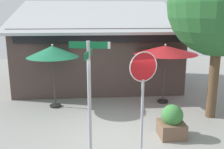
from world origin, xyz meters
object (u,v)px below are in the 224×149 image
object	(u,v)px
patio_umbrella_forest_green_left	(53,52)
sidewalk_planter	(172,122)
street_sign_post	(89,87)
stop_sign	(143,85)
patio_umbrella_crimson_center	(165,50)

from	to	relation	value
patio_umbrella_forest_green_left	sidewalk_planter	world-z (taller)	patio_umbrella_forest_green_left
street_sign_post	stop_sign	xyz separation A→B (m)	(1.32, -0.02, 0.04)
stop_sign	patio_umbrella_crimson_center	world-z (taller)	stop_sign
sidewalk_planter	patio_umbrella_forest_green_left	bearing A→B (deg)	142.60
street_sign_post	sidewalk_planter	bearing A→B (deg)	18.96
street_sign_post	patio_umbrella_forest_green_left	size ratio (longest dim) A/B	1.19
patio_umbrella_crimson_center	sidewalk_planter	xyz separation A→B (m)	(-0.61, -3.02, -1.72)
stop_sign	patio_umbrella_crimson_center	distance (m)	4.23
patio_umbrella_crimson_center	stop_sign	bearing A→B (deg)	-113.65
patio_umbrella_forest_green_left	sidewalk_planter	size ratio (longest dim) A/B	2.49
street_sign_post	stop_sign	distance (m)	1.32
street_sign_post	sidewalk_planter	xyz separation A→B (m)	(2.41, 0.83, -1.38)
street_sign_post	patio_umbrella_crimson_center	xyz separation A→B (m)	(3.02, 3.84, 0.34)
patio_umbrella_crimson_center	sidewalk_planter	bearing A→B (deg)	-101.39
street_sign_post	patio_umbrella_forest_green_left	distance (m)	3.97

